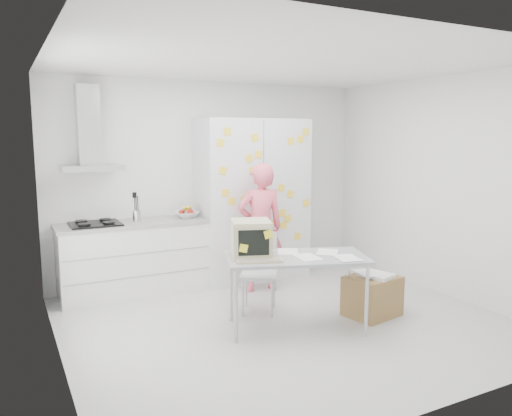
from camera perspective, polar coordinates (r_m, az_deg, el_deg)
name	(u,v)px	position (r m, az deg, el deg)	size (l,w,h in m)	color
floor	(286,322)	(5.51, 3.41, -12.91)	(4.50, 4.00, 0.02)	silver
walls	(255,190)	(5.80, -0.12, 2.06)	(4.52, 4.01, 2.70)	white
ceiling	(288,62)	(5.18, 3.68, 16.26)	(4.50, 4.00, 0.02)	white
counter_run	(134,257)	(6.45, -13.75, -5.46)	(1.84, 0.63, 1.28)	white
range_hood	(89,137)	(6.32, -18.54, 7.68)	(0.70, 0.48, 1.01)	silver
tall_cabinet	(252,200)	(6.87, -0.42, 0.96)	(1.50, 0.68, 2.20)	silver
person	(260,228)	(6.33, 0.51, -2.27)	(0.60, 0.39, 1.64)	#F76075
desk	(268,247)	(5.07, 1.37, -4.51)	(1.58, 1.15, 1.13)	#9DA1A7
chair	(259,267)	(5.69, 0.39, -6.76)	(0.55, 0.55, 0.89)	#B5B6B4
cardboard_box	(372,295)	(5.74, 13.15, -9.68)	(0.63, 0.54, 0.49)	olive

